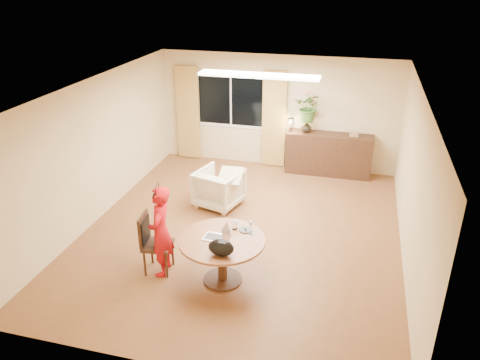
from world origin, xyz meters
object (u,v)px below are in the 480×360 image
(dining_chair, at_px, (158,244))
(sideboard, at_px, (329,154))
(dining_table, at_px, (222,248))
(armchair, at_px, (219,188))
(child, at_px, (161,231))

(dining_chair, height_order, sideboard, dining_chair)
(dining_table, xyz_separation_m, armchair, (-0.77, 2.34, -0.19))
(dining_chair, bearing_deg, sideboard, 57.28)
(dining_table, relative_size, child, 0.88)
(sideboard, bearing_deg, dining_chair, -116.39)
(armchair, bearing_deg, dining_table, 123.74)
(dining_table, bearing_deg, dining_chair, 179.83)
(armchair, bearing_deg, child, 101.12)
(dining_chair, bearing_deg, child, -25.96)
(dining_chair, distance_m, child, 0.26)
(child, bearing_deg, sideboard, 146.67)
(dining_table, height_order, dining_chair, dining_chair)
(dining_chair, relative_size, sideboard, 0.51)
(dining_table, relative_size, dining_chair, 1.32)
(child, relative_size, sideboard, 0.77)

